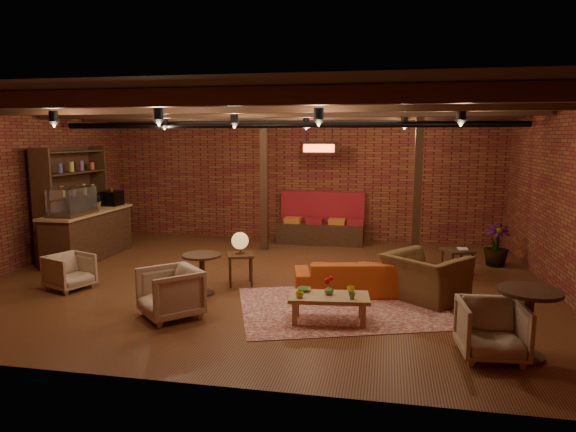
% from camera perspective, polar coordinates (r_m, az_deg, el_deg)
% --- Properties ---
extents(floor, '(10.00, 10.00, 0.00)m').
position_cam_1_polar(floor, '(9.47, -2.79, -7.21)').
color(floor, '#361A0D').
rests_on(floor, ground).
extents(ceiling, '(10.00, 8.00, 0.02)m').
position_cam_1_polar(ceiling, '(9.13, -2.94, 12.49)').
color(ceiling, black).
rests_on(ceiling, wall_back).
extents(wall_back, '(10.00, 0.02, 3.20)m').
position_cam_1_polar(wall_back, '(13.07, 1.34, 4.35)').
color(wall_back, maroon).
rests_on(wall_back, ground).
extents(wall_front, '(10.00, 0.02, 3.20)m').
position_cam_1_polar(wall_front, '(5.41, -13.05, -2.16)').
color(wall_front, maroon).
rests_on(wall_front, ground).
extents(wall_left, '(0.02, 8.00, 3.20)m').
position_cam_1_polar(wall_left, '(11.44, -28.01, 2.70)').
color(wall_left, maroon).
rests_on(wall_left, ground).
extents(wall_right, '(0.02, 8.00, 3.20)m').
position_cam_1_polar(wall_right, '(9.33, 28.49, 1.53)').
color(wall_right, maroon).
rests_on(wall_right, ground).
extents(ceiling_beams, '(9.80, 6.40, 0.22)m').
position_cam_1_polar(ceiling_beams, '(9.12, -2.93, 11.74)').
color(ceiling_beams, black).
rests_on(ceiling_beams, ceiling).
extents(ceiling_pipe, '(9.60, 0.12, 0.12)m').
position_cam_1_polar(ceiling_pipe, '(10.67, -0.83, 10.08)').
color(ceiling_pipe, black).
rests_on(ceiling_pipe, ceiling).
extents(post_left, '(0.16, 0.16, 3.20)m').
position_cam_1_polar(post_left, '(11.82, -2.68, 3.87)').
color(post_left, black).
rests_on(post_left, ground).
extents(post_right, '(0.16, 0.16, 3.20)m').
position_cam_1_polar(post_right, '(10.91, 14.21, 3.21)').
color(post_right, black).
rests_on(post_right, ground).
extents(service_counter, '(0.80, 2.50, 1.60)m').
position_cam_1_polar(service_counter, '(11.82, -21.30, -0.63)').
color(service_counter, black).
rests_on(service_counter, ground).
extents(plant_counter, '(0.35, 0.39, 0.30)m').
position_cam_1_polar(plant_counter, '(11.87, -20.49, 1.51)').
color(plant_counter, '#337F33').
rests_on(plant_counter, service_counter).
extents(shelving_hutch, '(0.52, 2.00, 2.40)m').
position_cam_1_polar(shelving_hutch, '(12.06, -22.76, 1.39)').
color(shelving_hutch, black).
rests_on(shelving_hutch, ground).
extents(banquette, '(2.10, 0.70, 1.00)m').
position_cam_1_polar(banquette, '(12.67, 3.66, -0.82)').
color(banquette, maroon).
rests_on(banquette, ground).
extents(service_sign, '(0.86, 0.06, 0.30)m').
position_cam_1_polar(service_sign, '(12.05, 3.47, 7.53)').
color(service_sign, '#FF4119').
rests_on(service_sign, ceiling).
extents(ceiling_spotlights, '(6.40, 4.40, 0.28)m').
position_cam_1_polar(ceiling_spotlights, '(9.11, -2.92, 10.36)').
color(ceiling_spotlights, black).
rests_on(ceiling_spotlights, ceiling).
extents(rug, '(3.66, 3.21, 0.01)m').
position_cam_1_polar(rug, '(8.09, 6.00, -10.01)').
color(rug, maroon).
rests_on(rug, floor).
extents(sofa, '(2.14, 1.20, 0.59)m').
position_cam_1_polar(sofa, '(8.70, 7.51, -6.70)').
color(sofa, '#AA4317').
rests_on(sofa, floor).
extents(coffee_table, '(1.19, 0.68, 0.64)m').
position_cam_1_polar(coffee_table, '(7.38, 4.48, -9.08)').
color(coffee_table, '#896140').
rests_on(coffee_table, floor).
extents(side_table_lamp, '(0.58, 0.58, 0.95)m').
position_cam_1_polar(side_table_lamp, '(9.09, -5.35, -3.21)').
color(side_table_lamp, black).
rests_on(side_table_lamp, floor).
extents(round_table_left, '(0.65, 0.65, 0.68)m').
position_cam_1_polar(round_table_left, '(8.70, -9.54, -5.63)').
color(round_table_left, black).
rests_on(round_table_left, floor).
extents(armchair_a, '(0.82, 0.84, 0.68)m').
position_cam_1_polar(armchair_a, '(9.66, -23.11, -5.53)').
color(armchair_a, beige).
rests_on(armchair_a, floor).
extents(armchair_b, '(1.07, 1.07, 0.81)m').
position_cam_1_polar(armchair_b, '(7.70, -12.96, -8.06)').
color(armchair_b, beige).
rests_on(armchair_b, floor).
extents(armchair_right, '(1.36, 1.31, 1.00)m').
position_cam_1_polar(armchair_right, '(8.56, 15.06, -5.76)').
color(armchair_right, brown).
rests_on(armchair_right, floor).
extents(side_table_book, '(0.64, 0.64, 0.57)m').
position_cam_1_polar(side_table_book, '(10.02, 18.31, -3.77)').
color(side_table_book, black).
rests_on(side_table_book, floor).
extents(round_table_right, '(0.72, 0.72, 0.85)m').
position_cam_1_polar(round_table_right, '(6.74, 25.17, -9.70)').
color(round_table_right, black).
rests_on(round_table_right, floor).
extents(armchair_far, '(0.79, 0.74, 0.76)m').
position_cam_1_polar(armchair_far, '(6.66, 21.72, -11.39)').
color(armchair_far, beige).
rests_on(armchair_far, floor).
extents(plant_tall, '(1.59, 1.59, 2.59)m').
position_cam_1_polar(plant_tall, '(11.13, 22.40, 1.34)').
color(plant_tall, '#4C7F4C').
rests_on(plant_tall, floor).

